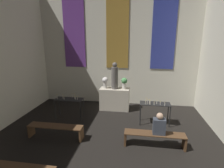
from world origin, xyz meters
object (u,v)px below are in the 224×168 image
(flower_vase_left, at_px, (105,82))
(candle_rack_right, at_px, (155,106))
(statue, at_px, (115,77))
(person_seated, at_px, (159,125))
(flower_vase_right, at_px, (124,82))
(altar, at_px, (115,99))
(pew_back_left, at_px, (55,129))
(candle_rack_left, at_px, (69,102))
(pew_back_right, at_px, (154,137))

(flower_vase_left, distance_m, candle_rack_right, 2.51)
(statue, height_order, person_seated, statue)
(person_seated, bearing_deg, flower_vase_right, 114.97)
(person_seated, bearing_deg, candle_rack_right, 89.99)
(altar, relative_size, pew_back_left, 0.73)
(altar, relative_size, statue, 1.11)
(person_seated, bearing_deg, altar, 121.98)
(flower_vase_right, distance_m, candle_rack_left, 2.51)
(candle_rack_right, bearing_deg, statue, 144.47)
(candle_rack_left, bearing_deg, candle_rack_right, -0.07)
(flower_vase_right, bearing_deg, candle_rack_left, -150.45)
(person_seated, bearing_deg, pew_back_left, 180.00)
(altar, relative_size, flower_vase_right, 2.57)
(pew_back_right, relative_size, person_seated, 2.72)
(altar, bearing_deg, statue, 0.00)
(flower_vase_right, bearing_deg, person_seated, -65.03)
(flower_vase_left, bearing_deg, candle_rack_right, -29.66)
(flower_vase_left, height_order, candle_rack_left, flower_vase_left)
(candle_rack_right, relative_size, person_seated, 1.69)
(pew_back_left, distance_m, pew_back_right, 3.16)
(altar, bearing_deg, pew_back_left, -120.24)
(altar, xyz_separation_m, candle_rack_right, (1.69, -1.21, 0.21))
(flower_vase_right, bearing_deg, candle_rack_right, -43.75)
(candle_rack_right, distance_m, pew_back_right, 1.56)
(candle_rack_left, height_order, pew_back_left, candle_rack_left)
(candle_rack_right, xyz_separation_m, pew_back_left, (-3.27, -1.50, -0.39))
(candle_rack_right, bearing_deg, candle_rack_left, 179.93)
(candle_rack_right, relative_size, pew_back_left, 0.62)
(flower_vase_right, distance_m, pew_back_left, 3.52)
(flower_vase_right, height_order, pew_back_left, flower_vase_right)
(altar, distance_m, statue, 1.04)
(statue, height_order, candle_rack_left, statue)
(candle_rack_right, bearing_deg, flower_vase_left, 150.34)
(flower_vase_right, distance_m, person_seated, 3.05)
(candle_rack_right, bearing_deg, pew_back_right, -94.28)
(flower_vase_left, relative_size, flower_vase_right, 1.00)
(altar, distance_m, flower_vase_left, 0.92)
(flower_vase_right, bearing_deg, altar, 180.00)
(flower_vase_left, bearing_deg, pew_back_right, -53.44)
(statue, height_order, candle_rack_right, statue)
(flower_vase_left, distance_m, pew_back_left, 3.11)
(statue, relative_size, pew_back_left, 0.66)
(statue, bearing_deg, flower_vase_right, 0.00)
(statue, relative_size, flower_vase_right, 2.31)
(pew_back_right, xyz_separation_m, person_seated, (0.11, 0.00, 0.41))
(flower_vase_left, bearing_deg, person_seated, -51.94)
(altar, xyz_separation_m, pew_back_left, (-1.58, -2.71, -0.18))
(candle_rack_right, bearing_deg, altar, 144.47)
(statue, xyz_separation_m, pew_back_left, (-1.58, -2.71, -1.23))
(altar, bearing_deg, pew_back_right, -59.76)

